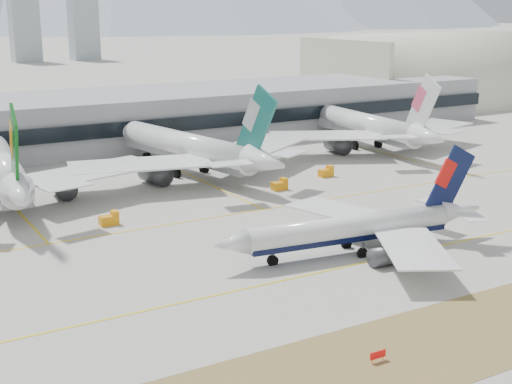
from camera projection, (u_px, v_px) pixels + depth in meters
ground at (295, 264)px, 113.91m from camera, size 3000.00×3000.00×0.00m
taxiing_airliner at (359, 228)px, 118.74m from camera, size 50.90×43.96×17.11m
widebody_eva at (6, 172)px, 148.85m from camera, size 67.50×66.38×24.18m
widebody_cathay at (192, 150)px, 172.28m from camera, size 67.72×67.09×24.51m
widebody_china_air at (369, 127)px, 205.22m from camera, size 67.28×66.05×24.06m
terminal at (81, 122)px, 208.18m from camera, size 280.00×43.10×15.00m
hangar at (426, 104)px, 302.00m from camera, size 91.00×60.00×60.00m
hold_sign_left at (378, 355)px, 82.28m from camera, size 2.20×0.15×1.35m
gse_b at (110, 219)px, 134.33m from camera, size 3.55×2.00×2.60m
gse_extra at (326, 172)px, 172.96m from camera, size 3.55×2.00×2.60m
gse_c at (280, 185)px, 160.28m from camera, size 3.55×2.00×2.60m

